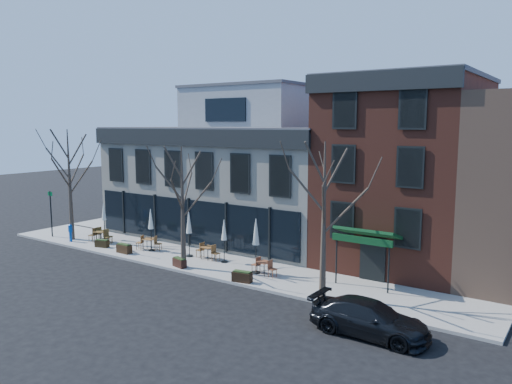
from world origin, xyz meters
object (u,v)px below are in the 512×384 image
Objects in this scene: parked_sedan at (369,318)px; cafe_set_0 at (101,235)px; call_box at (70,232)px; umbrella_0 at (104,214)px.

parked_sedan is 21.72m from cafe_set_0.
umbrella_0 reaches higher than call_box.
umbrella_0 is (-0.64, 0.87, 1.36)m from cafe_set_0.
umbrella_0 reaches higher than cafe_set_0.
parked_sedan is 23.57m from call_box.
parked_sedan is 2.54× the size of cafe_set_0.
umbrella_0 is at bearing 78.84° from parked_sedan.
call_box is 0.49× the size of umbrella_0.
call_box is at bearing -153.61° from cafe_set_0.
cafe_set_0 is (-21.39, 3.77, -0.05)m from parked_sedan.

